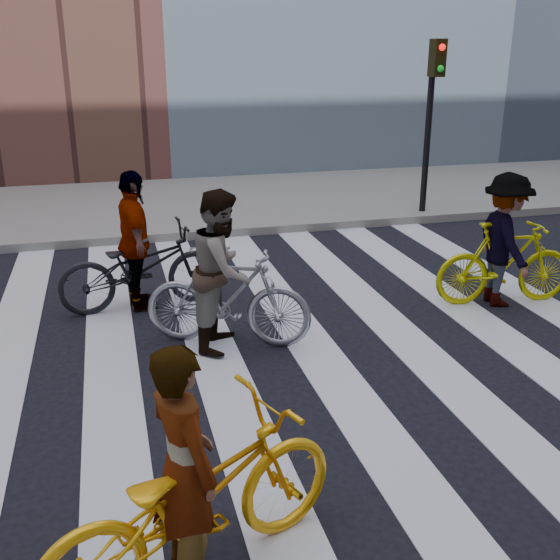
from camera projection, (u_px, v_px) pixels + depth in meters
name	position (u px, v px, depth m)	size (l,w,h in m)	color
ground	(273.00, 366.00, 6.92)	(100.00, 100.00, 0.00)	black
sidewalk_far	(185.00, 204.00, 13.72)	(100.00, 5.00, 0.15)	gray
zebra_crosswalk	(273.00, 366.00, 6.91)	(8.25, 10.00, 0.01)	silver
traffic_signal	(432.00, 99.00, 12.06)	(0.22, 0.42, 3.33)	black
bike_yellow_left	(194.00, 500.00, 4.03)	(0.73, 2.10, 1.10)	#FFAE0E
bike_silver_mid	(228.00, 297.00, 7.26)	(0.53, 1.88, 1.13)	#96999F
bike_yellow_right	(505.00, 263.00, 8.45)	(0.52, 1.83, 1.10)	#C6C50B
bike_dark_rear	(141.00, 268.00, 8.30)	(0.72, 2.08, 1.09)	black
rider_left	(184.00, 467.00, 3.93)	(0.59, 0.39, 1.61)	slate
rider_mid	(222.00, 270.00, 7.14)	(0.87, 0.68, 1.78)	slate
rider_right	(504.00, 240.00, 8.34)	(1.11, 0.64, 1.72)	slate
rider_rear	(135.00, 242.00, 8.17)	(1.04, 0.44, 1.78)	slate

